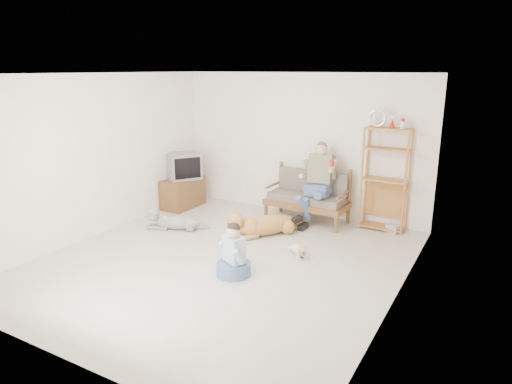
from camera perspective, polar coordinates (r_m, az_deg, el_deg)
The scene contains 17 objects.
floor at distance 6.88m, azimuth -4.16°, elevation -8.58°, with size 5.50×5.50×0.00m, color silver.
ceiling at distance 6.29m, azimuth -4.65°, elevation 14.53°, with size 5.50×5.50×0.00m, color white.
wall_back at distance 8.83m, azimuth 5.58°, elevation 5.89°, with size 5.00×5.00×0.00m, color white.
wall_front at distance 4.52m, azimuth -24.12°, elevation -4.49°, with size 5.00×5.00×0.00m, color white.
wall_left at distance 8.09m, azimuth -19.36°, elevation 4.24°, with size 5.50×5.50×0.00m, color white.
wall_right at distance 5.51m, azimuth 17.82°, elevation -0.47°, with size 5.50×5.50×0.00m, color white.
loveseat at distance 8.52m, azimuth 6.57°, elevation -0.44°, with size 1.52×0.74×0.95m.
man at distance 8.21m, azimuth 7.31°, elevation 0.43°, with size 0.57×0.82×1.33m.
etagere at distance 8.19m, azimuth 15.81°, elevation 1.64°, with size 0.80×0.35×2.11m.
book_stack at distance 8.33m, azimuth 16.71°, elevation -4.38°, with size 0.21×0.15×0.13m, color silver.
tv_stand at distance 9.47m, azimuth -9.15°, elevation -0.09°, with size 0.52×0.91×0.60m.
crt_tv at distance 9.34m, azimuth -9.02°, elevation 3.24°, with size 0.76×0.80×0.52m.
wall_outlet at distance 9.60m, azimuth -1.45°, elevation 0.30°, with size 0.12×0.02×0.08m, color white.
golden_retriever at distance 7.78m, azimuth 0.60°, elevation -4.13°, with size 0.97×1.37×0.47m.
shaggy_dog at distance 8.25m, azimuth -10.39°, elevation -3.63°, with size 1.09×0.58×0.35m.
terrier at distance 7.03m, azimuth 5.42°, elevation -7.26°, with size 0.43×0.45×0.22m.
child at distance 6.34m, azimuth -2.81°, elevation -8.01°, with size 0.48×0.48×0.76m.
Camera 1 is at (3.50, -5.23, 2.77)m, focal length 32.00 mm.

